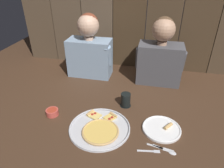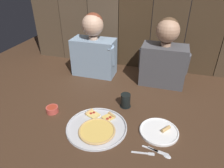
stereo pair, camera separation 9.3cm
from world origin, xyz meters
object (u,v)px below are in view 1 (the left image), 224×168
at_px(dinner_plate, 162,129).
at_px(diner_right, 160,54).
at_px(diner_left, 89,48).
at_px(dipping_bowl, 52,112).
at_px(pizza_tray, 100,128).
at_px(drinking_glass, 126,100).

bearing_deg(dinner_plate, diner_right, 94.02).
xyz_separation_m(diner_left, diner_right, (0.63, -0.00, -0.00)).
xyz_separation_m(dinner_plate, dipping_bowl, (-0.76, -0.01, 0.01)).
height_order(pizza_tray, diner_right, diner_right).
bearing_deg(diner_left, pizza_tray, -68.24).
bearing_deg(dipping_bowl, diner_right, 42.54).
relative_size(dipping_bowl, diner_right, 0.15).
height_order(drinking_glass, diner_right, diner_right).
bearing_deg(dinner_plate, diner_left, 136.55).
relative_size(drinking_glass, dipping_bowl, 1.19).
bearing_deg(pizza_tray, dipping_bowl, 168.62).
distance_m(dipping_bowl, diner_right, 0.99).
bearing_deg(diner_right, diner_left, 179.99).
xyz_separation_m(drinking_glass, diner_right, (0.22, 0.43, 0.21)).
height_order(drinking_glass, dipping_bowl, drinking_glass).
xyz_separation_m(dinner_plate, diner_left, (-0.68, 0.64, 0.26)).
bearing_deg(dipping_bowl, pizza_tray, -11.38).
bearing_deg(drinking_glass, dinner_plate, -37.90).
relative_size(dinner_plate, diner_right, 0.43).
height_order(pizza_tray, dinner_plate, dinner_plate).
xyz_separation_m(dipping_bowl, diner_left, (0.08, 0.65, 0.24)).
distance_m(dinner_plate, drinking_glass, 0.34).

